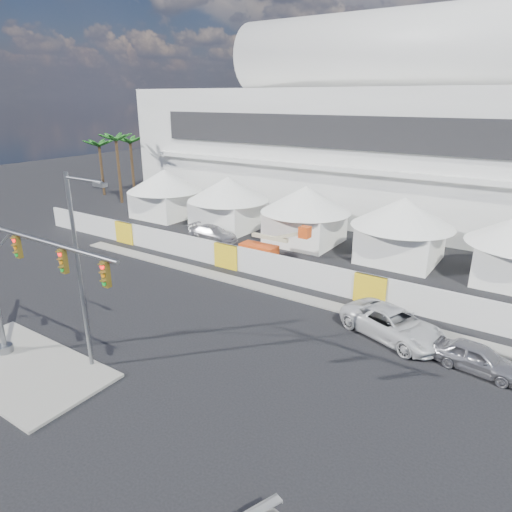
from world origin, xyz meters
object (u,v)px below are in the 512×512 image
Objects in this scene: sedan_silver at (478,358)px; pickup_curb at (393,324)px; traffic_mast at (12,282)px; boom_lift at (265,247)px; streetlight_median at (81,262)px; lot_car_c at (213,234)px.

pickup_curb is (-4.59, 0.93, 0.14)m from sedan_silver.
traffic_mast reaches higher than pickup_curb.
boom_lift is (-18.22, 8.59, 0.16)m from sedan_silver.
traffic_mast is at bearing 152.19° from pickup_curb.
streetlight_median is at bearing 31.27° from traffic_mast.
traffic_mast is 3.71m from streetlight_median.
traffic_mast is at bearing -148.73° from streetlight_median.
sedan_silver is 0.84× the size of lot_car_c.
lot_car_c is 23.19m from traffic_mast.
lot_car_c is at bearing 75.98° from sedan_silver.
sedan_silver is 26.70m from lot_car_c.
streetlight_median is at bearing 130.50° from sedan_silver.
streetlight_median is (-11.62, -11.52, 4.91)m from pickup_curb.
pickup_curb is 0.59× the size of traffic_mast.
boom_lift is (6.64, -1.14, 0.15)m from lot_car_c.
pickup_curb is 15.64m from boom_lift.
sedan_silver is 20.00m from streetlight_median.
streetlight_median is (-16.20, -10.59, 5.05)m from sedan_silver.
streetlight_median reaches higher than lot_car_c.
boom_lift is at bearing 72.11° from sedan_silver.
sedan_silver is at bearing -111.62° from lot_car_c.
streetlight_median is 1.52× the size of boom_lift.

